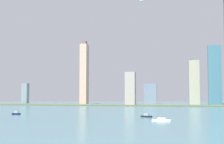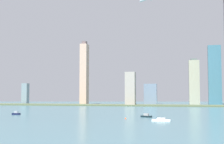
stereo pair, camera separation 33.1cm
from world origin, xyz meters
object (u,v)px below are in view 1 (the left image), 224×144
skyscraper_5 (84,74)px  boat_2 (16,113)px  skyscraper_0 (194,82)px  boat_4 (146,116)px  skyscraper_3 (130,89)px  skyscraper_2 (25,94)px  boat_1 (161,120)px  channel_buoy_2 (126,118)px  skyscraper_6 (151,95)px  skyscraper_4 (215,75)px

skyscraper_5 → boat_2: 341.97m
skyscraper_0 → boat_4: bearing=-100.2°
skyscraper_3 → boat_4: size_ratio=5.58×
skyscraper_2 → boat_2: bearing=-64.8°
skyscraper_0 → skyscraper_3: size_ratio=1.52×
skyscraper_0 → boat_1: (-56.83, -459.56, -50.93)m
boat_1 → skyscraper_2: bearing=133.6°
boat_1 → channel_buoy_2: (-36.13, 19.44, -0.38)m
boat_4 → channel_buoy_2: size_ratio=7.31×
skyscraper_6 → boat_4: skyscraper_6 is taller
skyscraper_5 → skyscraper_6: 156.31m
skyscraper_5 → boat_4: 390.60m
boat_4 → channel_buoy_2: 32.04m
channel_buoy_2 → boat_1: bearing=-28.3°
skyscraper_0 → boat_1: skyscraper_0 is taller
skyscraper_6 → skyscraper_5: bearing=-178.1°
skyscraper_4 → boat_1: bearing=-103.2°
skyscraper_2 → boat_1: (333.08, -391.56, -23.47)m
skyscraper_4 → boat_4: size_ratio=10.35×
skyscraper_0 → boat_2: bearing=-119.8°
skyscraper_3 → skyscraper_5: size_ratio=0.49×
skyscraper_0 → boat_2: (-231.83, -404.18, -50.47)m
skyscraper_0 → boat_4: skyscraper_0 is taller
skyscraper_3 → boat_1: 368.61m
skyscraper_6 → boat_2: skyscraper_6 is taller
skyscraper_0 → boat_1: size_ratio=6.19×
skyscraper_0 → skyscraper_6: size_ratio=2.30×
skyscraper_3 → skyscraper_6: bearing=43.1°
skyscraper_3 → boat_4: skyscraper_3 is taller
skyscraper_3 → boat_2: bearing=-107.6°
boat_1 → channel_buoy_2: bearing=154.9°
boat_2 → boat_4: boat_2 is taller
skyscraper_2 → skyscraper_6: bearing=0.7°
skyscraper_0 → skyscraper_4: 60.46m
skyscraper_5 → skyscraper_6: bearing=1.9°
skyscraper_5 → boat_1: size_ratio=8.38×
boat_4 → skyscraper_4: bearing=-86.3°
skyscraper_2 → skyscraper_4: size_ratio=0.38×
skyscraper_3 → skyscraper_5: bearing=163.9°
channel_buoy_2 → boat_2: bearing=165.5°
skyscraper_4 → channel_buoy_2: (-133.85, -397.57, -64.42)m
skyscraper_2 → skyscraper_6: (293.44, 3.53, -1.42)m
channel_buoy_2 → skyscraper_4: bearing=71.4°
skyscraper_6 → skyscraper_4: bearing=9.1°
skyscraper_0 → boat_2: 468.68m
skyscraper_5 → channel_buoy_2: (152.55, -370.71, -69.28)m
boat_1 → boat_2: size_ratio=1.72×
skyscraper_5 → skyscraper_6: (149.04, 4.94, -46.85)m
skyscraper_2 → boat_4: bearing=-47.6°
skyscraper_2 → boat_4: 468.60m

